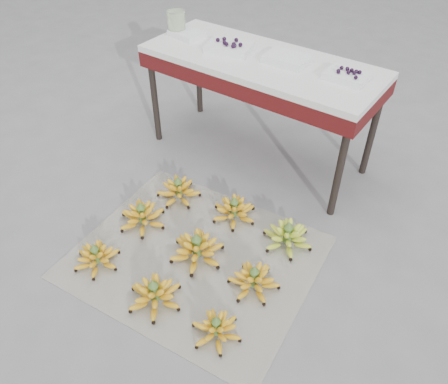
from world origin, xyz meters
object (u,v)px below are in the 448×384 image
Objects in this scene: bunch_mid_right at (254,280)px; tray_far_left at (187,34)px; bunch_front_right at (216,329)px; vendor_table at (260,71)px; bunch_front_left at (97,257)px; newspaper_mat at (196,257)px; bunch_back_left at (179,191)px; bunch_mid_center at (197,249)px; bunch_front_center at (155,294)px; tray_right at (287,59)px; glass_jar at (176,23)px; tray_left at (229,47)px; tray_far_right at (347,76)px; bunch_back_right at (287,236)px; bunch_back_center at (234,211)px; bunch_mid_left at (142,217)px.

bunch_mid_right is 1.70m from tray_far_left.
vendor_table is (-0.63, 1.32, 0.58)m from bunch_front_right.
bunch_mid_right is (0.76, 0.36, 0.00)m from bunch_front_left.
bunch_back_left reaches higher than newspaper_mat.
bunch_mid_center reaches higher than bunch_back_left.
bunch_front_center is at bearing 20.64° from bunch_front_left.
bunch_back_left is 0.20× the size of vendor_table.
bunch_front_left is 0.21× the size of vendor_table.
bunch_front_center is 1.49m from vendor_table.
bunch_mid_center reaches higher than bunch_front_right.
glass_jar reaches higher than tray_right.
newspaper_mat is at bearing -160.40° from bunch_mid_center.
tray_right is at bearing 103.48° from bunch_mid_center.
bunch_front_center is at bearing -78.51° from vendor_table.
bunch_front_right is at bearing 7.50° from bunch_front_center.
bunch_front_right is at bearing -56.88° from tray_left.
tray_left is at bearing 110.78° from bunch_front_right.
bunch_front_center is (0.02, -0.34, 0.06)m from newspaper_mat.
bunch_mid_right is 1.47× the size of tray_far_right.
vendor_table is 0.24m from tray_left.
newspaper_mat is 0.37m from bunch_mid_right.
tray_far_left is at bearing 163.61° from bunch_back_right.
glass_jar is (-0.53, 1.35, 0.74)m from bunch_front_left.
tray_far_left is 1.12m from tray_far_right.
tray_right is (-0.46, 1.03, 0.68)m from bunch_mid_right.
bunch_mid_center is at bearing -49.87° from tray_far_left.
tray_far_left reaches higher than bunch_mid_right.
tray_right is at bearing 96.87° from bunch_front_right.
bunch_front_right is 0.69m from bunch_back_right.
vendor_table is (-0.62, 0.99, 0.58)m from bunch_mid_right.
bunch_mid_center is at bearing 126.44° from bunch_front_right.
newspaper_mat is 1.28m from tray_right.
bunch_front_left is 1.48m from vendor_table.
bunch_back_left is (-0.40, 0.32, -0.01)m from bunch_mid_center.
bunch_front_right is at bearing -70.79° from tray_right.
tray_right is (0.15, 0.04, 0.10)m from vendor_table.
newspaper_mat is 1.31m from tray_far_right.
tray_far_left reaches higher than bunch_back_center.
bunch_front_center is at bearing -80.56° from bunch_mid_center.
bunch_back_right is at bearing -46.00° from vendor_table.
bunch_mid_right is at bearing -3.96° from bunch_mid_left.
bunch_front_center is 1.57m from tray_left.
bunch_mid_center is at bearing -104.75° from tray_far_right.
bunch_mid_right reaches higher than newspaper_mat.
bunch_mid_left is (-0.41, 0.02, 0.06)m from newspaper_mat.
glass_jar is (-0.93, 1.00, 0.73)m from bunch_mid_center.
bunch_front_right is 0.85× the size of bunch_back_right.
bunch_front_left is 2.09× the size of glass_jar.
tray_far_right is at bearing 4.07° from vendor_table.
vendor_table reaches higher than bunch_front_center.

